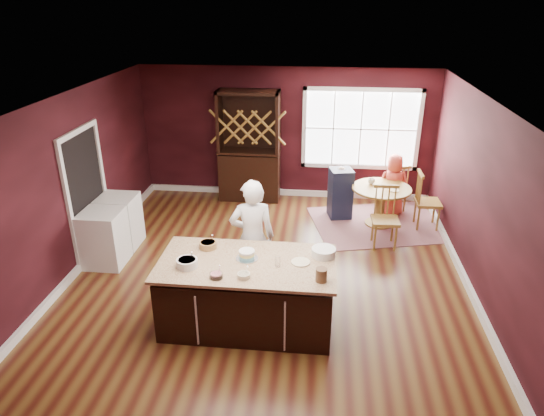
{
  "coord_description": "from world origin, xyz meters",
  "views": [
    {
      "loc": [
        0.74,
        -6.21,
        4.01
      ],
      "look_at": [
        0.03,
        0.4,
        1.05
      ],
      "focal_mm": 32.0,
      "sensor_mm": 36.0,
      "label": 1
    }
  ],
  "objects_px": {
    "baker": "(252,238)",
    "chair_east": "(428,200)",
    "seated_woman": "(393,185)",
    "chair_south": "(385,218)",
    "hutch": "(249,147)",
    "chair_north": "(395,187)",
    "toddler": "(340,176)",
    "layer_cake": "(247,255)",
    "dryer": "(120,221)",
    "washer": "(104,238)",
    "dining_table": "(381,198)",
    "kitchen_island": "(247,294)",
    "high_chair": "(340,192)"
  },
  "relations": [
    {
      "from": "dining_table",
      "to": "chair_east",
      "type": "bearing_deg",
      "value": -1.03
    },
    {
      "from": "chair_north",
      "to": "washer",
      "type": "xyz_separation_m",
      "value": [
        -4.85,
        -2.64,
        -0.04
      ]
    },
    {
      "from": "chair_east",
      "to": "chair_north",
      "type": "relative_size",
      "value": 1.1
    },
    {
      "from": "chair_south",
      "to": "dryer",
      "type": "bearing_deg",
      "value": -176.57
    },
    {
      "from": "dining_table",
      "to": "chair_north",
      "type": "relative_size",
      "value": 1.09
    },
    {
      "from": "dining_table",
      "to": "toddler",
      "type": "height_order",
      "value": "toddler"
    },
    {
      "from": "chair_south",
      "to": "baker",
      "type": "bearing_deg",
      "value": -143.86
    },
    {
      "from": "baker",
      "to": "chair_east",
      "type": "height_order",
      "value": "baker"
    },
    {
      "from": "kitchen_island",
      "to": "dryer",
      "type": "bearing_deg",
      "value": 142.44
    },
    {
      "from": "layer_cake",
      "to": "chair_south",
      "type": "xyz_separation_m",
      "value": [
        2.01,
        2.27,
        -0.44
      ]
    },
    {
      "from": "dryer",
      "to": "chair_north",
      "type": "bearing_deg",
      "value": 22.43
    },
    {
      "from": "dining_table",
      "to": "seated_woman",
      "type": "xyz_separation_m",
      "value": [
        0.28,
        0.52,
        0.08
      ]
    },
    {
      "from": "chair_south",
      "to": "hutch",
      "type": "distance_m",
      "value": 3.26
    },
    {
      "from": "washer",
      "to": "dryer",
      "type": "height_order",
      "value": "washer"
    },
    {
      "from": "toddler",
      "to": "hutch",
      "type": "relative_size",
      "value": 0.11
    },
    {
      "from": "chair_north",
      "to": "hutch",
      "type": "height_order",
      "value": "hutch"
    },
    {
      "from": "kitchen_island",
      "to": "dining_table",
      "type": "height_order",
      "value": "kitchen_island"
    },
    {
      "from": "layer_cake",
      "to": "washer",
      "type": "height_order",
      "value": "layer_cake"
    },
    {
      "from": "seated_woman",
      "to": "high_chair",
      "type": "bearing_deg",
      "value": 11.48
    },
    {
      "from": "seated_woman",
      "to": "hutch",
      "type": "relative_size",
      "value": 0.54
    },
    {
      "from": "hutch",
      "to": "dryer",
      "type": "relative_size",
      "value": 2.53
    },
    {
      "from": "hutch",
      "to": "toddler",
      "type": "bearing_deg",
      "value": -19.82
    },
    {
      "from": "chair_east",
      "to": "washer",
      "type": "bearing_deg",
      "value": 108.47
    },
    {
      "from": "layer_cake",
      "to": "toddler",
      "type": "height_order",
      "value": "layer_cake"
    },
    {
      "from": "hutch",
      "to": "chair_east",
      "type": "bearing_deg",
      "value": -16.63
    },
    {
      "from": "chair_east",
      "to": "hutch",
      "type": "relative_size",
      "value": 0.48
    },
    {
      "from": "baker",
      "to": "dryer",
      "type": "distance_m",
      "value": 2.76
    },
    {
      "from": "chair_south",
      "to": "chair_north",
      "type": "distance_m",
      "value": 1.62
    },
    {
      "from": "chair_south",
      "to": "dining_table",
      "type": "bearing_deg",
      "value": 87.84
    },
    {
      "from": "dining_table",
      "to": "toddler",
      "type": "distance_m",
      "value": 0.87
    },
    {
      "from": "chair_north",
      "to": "kitchen_island",
      "type": "bearing_deg",
      "value": 37.17
    },
    {
      "from": "dining_table",
      "to": "chair_south",
      "type": "xyz_separation_m",
      "value": [
        -0.0,
        -0.86,
        0.0
      ]
    },
    {
      "from": "dryer",
      "to": "chair_south",
      "type": "bearing_deg",
      "value": 5.41
    },
    {
      "from": "dining_table",
      "to": "seated_woman",
      "type": "bearing_deg",
      "value": 61.69
    },
    {
      "from": "baker",
      "to": "seated_woman",
      "type": "xyz_separation_m",
      "value": [
        2.32,
        2.98,
        -0.26
      ]
    },
    {
      "from": "kitchen_island",
      "to": "high_chair",
      "type": "bearing_deg",
      "value": 70.04
    },
    {
      "from": "seated_woman",
      "to": "washer",
      "type": "distance_m",
      "value": 5.37
    },
    {
      "from": "dryer",
      "to": "washer",
      "type": "bearing_deg",
      "value": -90.0
    },
    {
      "from": "chair_north",
      "to": "dryer",
      "type": "xyz_separation_m",
      "value": [
        -4.85,
        -2.0,
        -0.05
      ]
    },
    {
      "from": "layer_cake",
      "to": "washer",
      "type": "relative_size",
      "value": 0.31
    },
    {
      "from": "toddler",
      "to": "baker",
      "type": "bearing_deg",
      "value": -114.66
    },
    {
      "from": "chair_south",
      "to": "toddler",
      "type": "height_order",
      "value": "chair_south"
    },
    {
      "from": "layer_cake",
      "to": "high_chair",
      "type": "relative_size",
      "value": 0.28
    },
    {
      "from": "dining_table",
      "to": "chair_east",
      "type": "distance_m",
      "value": 0.86
    },
    {
      "from": "kitchen_island",
      "to": "chair_east",
      "type": "relative_size",
      "value": 2.05
    },
    {
      "from": "baker",
      "to": "dryer",
      "type": "relative_size",
      "value": 1.94
    },
    {
      "from": "dryer",
      "to": "layer_cake",
      "type": "bearing_deg",
      "value": -36.47
    },
    {
      "from": "washer",
      "to": "toddler",
      "type": "bearing_deg",
      "value": 31.22
    },
    {
      "from": "seated_woman",
      "to": "dryer",
      "type": "relative_size",
      "value": 1.36
    },
    {
      "from": "chair_north",
      "to": "toddler",
      "type": "relative_size",
      "value": 3.81
    }
  ]
}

